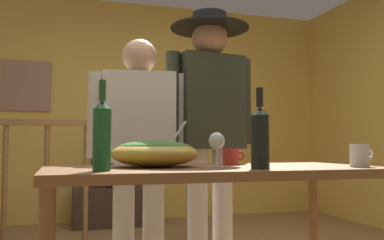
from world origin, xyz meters
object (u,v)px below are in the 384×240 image
(wine_bottle_dark, at_px, (260,136))
(wine_bottle_green, at_px, (102,134))
(person_standing_left, at_px, (139,140))
(tv_console, at_px, (115,206))
(framed_picture, at_px, (26,86))
(mug_white, at_px, (360,155))
(person_standing_right, at_px, (210,117))
(serving_table, at_px, (215,183))
(stair_railing, at_px, (93,170))
(salad_bowl, at_px, (155,152))
(wine_glass, at_px, (217,143))
(mug_red, at_px, (231,157))
(flat_screen_tv, at_px, (115,166))

(wine_bottle_dark, bearing_deg, wine_bottle_green, 175.49)
(wine_bottle_green, bearing_deg, wine_bottle_dark, -4.51)
(wine_bottle_dark, xyz_separation_m, person_standing_left, (-0.35, 0.95, -0.01))
(tv_console, bearing_deg, person_standing_left, -92.90)
(framed_picture, bearing_deg, wine_bottle_dark, -70.63)
(mug_white, xyz_separation_m, person_standing_right, (-0.42, 0.91, 0.23))
(wine_bottle_dark, height_order, mug_white, wine_bottle_dark)
(serving_table, distance_m, person_standing_right, 0.83)
(framed_picture, bearing_deg, mug_white, -62.87)
(stair_railing, distance_m, salad_bowl, 1.85)
(tv_console, distance_m, person_standing_right, 2.36)
(salad_bowl, bearing_deg, person_standing_right, 52.35)
(framed_picture, distance_m, serving_table, 3.47)
(tv_console, distance_m, wine_bottle_green, 3.18)
(wine_glass, relative_size, person_standing_right, 0.09)
(framed_picture, xyz_separation_m, person_standing_left, (0.85, -2.47, -0.64))
(wine_glass, relative_size, mug_red, 1.31)
(salad_bowl, relative_size, wine_bottle_dark, 1.17)
(stair_railing, height_order, mug_red, stair_railing)
(framed_picture, xyz_separation_m, mug_white, (1.73, -3.38, -0.71))
(flat_screen_tv, xyz_separation_m, mug_white, (0.77, -3.06, 0.18))
(flat_screen_tv, distance_m, wine_bottle_green, 3.09)
(wine_glass, bearing_deg, person_standing_left, 104.29)
(flat_screen_tv, relative_size, mug_red, 4.32)
(wine_bottle_dark, bearing_deg, wine_glass, 136.36)
(stair_railing, distance_m, person_standing_left, 1.23)
(tv_console, distance_m, salad_bowl, 2.89)
(wine_bottle_green, distance_m, person_standing_left, 0.95)
(wine_glass, xyz_separation_m, mug_white, (0.67, -0.10, -0.06))
(person_standing_left, height_order, person_standing_right, person_standing_right)
(framed_picture, xyz_separation_m, person_standing_right, (1.31, -2.47, -0.48))
(framed_picture, distance_m, stair_railing, 1.68)
(mug_white, height_order, person_standing_right, person_standing_right)
(wine_bottle_green, height_order, mug_red, wine_bottle_green)
(stair_railing, xyz_separation_m, mug_white, (1.08, -2.10, 0.16))
(salad_bowl, bearing_deg, person_standing_left, 86.78)
(wine_bottle_green, bearing_deg, person_standing_right, 49.80)
(serving_table, distance_m, wine_bottle_green, 0.60)
(tv_console, height_order, mug_white, mug_white)
(tv_console, relative_size, wine_bottle_dark, 2.62)
(tv_console, xyz_separation_m, person_standing_right, (0.35, -2.18, 0.85))
(tv_console, relative_size, wine_glass, 5.68)
(wine_glass, bearing_deg, flat_screen_tv, 91.87)
(salad_bowl, distance_m, wine_glass, 0.30)
(wine_bottle_dark, xyz_separation_m, mug_red, (0.03, 0.40, -0.10))
(mug_white, bearing_deg, flat_screen_tv, 104.14)
(wine_glass, relative_size, mug_white, 1.28)
(person_standing_left, bearing_deg, wine_glass, 112.59)
(person_standing_right, bearing_deg, mug_white, 106.55)
(serving_table, bearing_deg, person_standing_right, 72.29)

